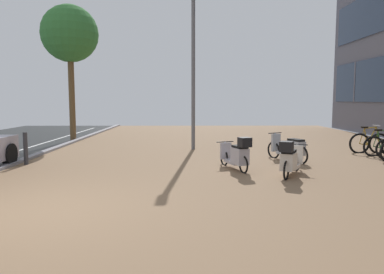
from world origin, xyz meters
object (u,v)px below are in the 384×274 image
(scooter_far, at_px, (237,155))
(bollard_far, at_px, (26,148))
(bicycle_rack_04, at_px, (382,146))
(scooter_mid, at_px, (290,149))
(bicycle_rack_05, at_px, (369,143))
(scooter_near, at_px, (290,159))
(street_tree, at_px, (70,35))
(lamp_post, at_px, (193,63))

(scooter_far, distance_m, bollard_far, 6.05)
(bicycle_rack_04, xyz_separation_m, bollard_far, (-11.14, -1.48, 0.13))
(scooter_mid, xyz_separation_m, scooter_far, (-1.79, -1.38, 0.03))
(bicycle_rack_05, xyz_separation_m, scooter_near, (-3.85, -3.82, 0.06))
(scooter_mid, relative_size, scooter_far, 1.01)
(scooter_far, xyz_separation_m, bollard_far, (-5.98, 0.92, 0.05))
(street_tree, relative_size, bollard_far, 6.48)
(bicycle_rack_04, bearing_deg, scooter_mid, -163.17)
(bicycle_rack_05, height_order, scooter_mid, bicycle_rack_05)
(scooter_near, bearing_deg, bollard_far, 166.66)
(scooter_mid, bearing_deg, scooter_near, -105.50)
(scooter_far, xyz_separation_m, street_tree, (-6.58, 7.09, 4.32))
(scooter_near, relative_size, scooter_mid, 0.99)
(lamp_post, xyz_separation_m, bollard_far, (-4.87, -3.16, -2.74))
(scooter_near, bearing_deg, scooter_far, 146.89)
(lamp_post, bearing_deg, scooter_mid, -42.98)
(bicycle_rack_05, relative_size, street_tree, 0.24)
(bicycle_rack_04, distance_m, lamp_post, 7.09)
(bicycle_rack_04, distance_m, bollard_far, 11.24)
(scooter_near, relative_size, lamp_post, 0.27)
(bicycle_rack_04, height_order, street_tree, street_tree)
(lamp_post, bearing_deg, scooter_near, -64.69)
(street_tree, bearing_deg, scooter_far, -47.13)
(scooter_near, bearing_deg, scooter_mid, 74.50)
(lamp_post, bearing_deg, bollard_far, -147.07)
(street_tree, bearing_deg, scooter_mid, -34.29)
(bicycle_rack_05, xyz_separation_m, street_tree, (-11.62, 4.04, 4.39))
(lamp_post, height_order, street_tree, street_tree)
(bicycle_rack_04, relative_size, lamp_post, 0.23)
(bicycle_rack_05, distance_m, lamp_post, 6.86)
(scooter_near, bearing_deg, lamp_post, 115.31)
(bicycle_rack_05, xyz_separation_m, scooter_far, (-5.04, -3.05, 0.07))
(scooter_far, bearing_deg, scooter_near, -33.11)
(scooter_mid, relative_size, bollard_far, 1.69)
(bicycle_rack_05, bearing_deg, lamp_post, 170.48)
(bicycle_rack_05, height_order, street_tree, street_tree)
(scooter_near, xyz_separation_m, street_tree, (-7.77, 7.86, 4.33))
(street_tree, distance_m, bollard_far, 7.53)
(bicycle_rack_05, height_order, scooter_near, bicycle_rack_05)
(scooter_near, relative_size, scooter_far, 1.00)
(bicycle_rack_05, bearing_deg, scooter_far, -148.85)
(bicycle_rack_05, bearing_deg, bicycle_rack_04, -79.69)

